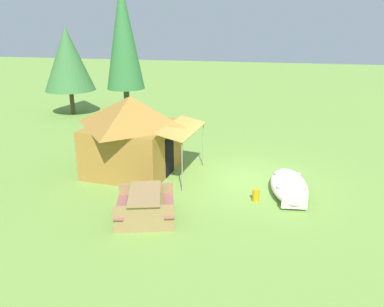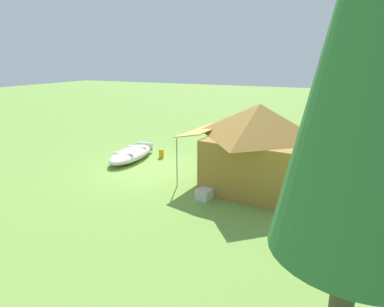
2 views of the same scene
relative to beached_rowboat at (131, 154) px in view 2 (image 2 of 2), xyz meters
name	(u,v)px [view 2 (image 2 of 2)]	position (x,y,z in m)	size (l,w,h in m)	color
ground_plane	(153,169)	(0.64, 1.45, -0.25)	(80.00, 80.00, 0.00)	#729D41
beached_rowboat	(131,154)	(0.00, 0.00, 0.00)	(2.85, 1.41, 0.47)	beige
canvas_cabin_tent	(258,145)	(0.75, 5.42, 1.16)	(3.35, 4.04, 2.71)	olive
picnic_table	(240,144)	(-2.59, 3.84, 0.23)	(1.99, 1.94, 0.78)	#997849
cooler_box	(205,194)	(2.28, 4.29, -0.09)	(0.53, 0.40, 0.30)	silver
fuel_can	(161,153)	(-0.80, 0.98, -0.06)	(0.21, 0.21, 0.36)	orange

